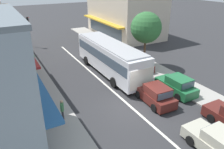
# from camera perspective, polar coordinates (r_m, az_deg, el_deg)

# --- Properties ---
(ground_plane) EXTENTS (140.00, 140.00, 0.00)m
(ground_plane) POSITION_cam_1_polar(r_m,az_deg,el_deg) (17.08, 5.17, -8.60)
(ground_plane) COLOR #2D2D30
(lane_centre_line) EXTENTS (0.20, 28.00, 0.01)m
(lane_centre_line) POSITION_cam_1_polar(r_m,az_deg,el_deg) (20.04, -1.17, -3.15)
(lane_centre_line) COLOR silver
(lane_centre_line) RESTS_ON ground
(sidewalk_left) EXTENTS (5.20, 44.00, 0.14)m
(sidewalk_left) POSITION_cam_1_polar(r_m,az_deg,el_deg) (20.05, -21.52, -4.79)
(sidewalk_left) COLOR #A39E96
(sidewalk_left) RESTS_ON ground
(kerb_right) EXTENTS (2.80, 44.00, 0.12)m
(kerb_right) POSITION_cam_1_polar(r_m,az_deg,el_deg) (24.66, 9.47, 2.13)
(kerb_right) COLOR #A39E96
(kerb_right) RESTS_ON ground
(building_right_far) EXTENTS (8.62, 13.45, 8.23)m
(building_right_far) POSITION_cam_1_polar(r_m,az_deg,el_deg) (37.44, 3.31, 16.48)
(building_right_far) COLOR beige
(building_right_far) RESTS_ON ground
(city_bus) EXTENTS (2.77, 10.86, 3.23)m
(city_bus) POSITION_cam_1_polar(r_m,az_deg,el_deg) (22.12, -0.52, 4.89)
(city_bus) COLOR silver
(city_bus) RESTS_ON ground
(sedan_behind_bus_mid) EXTENTS (1.91, 4.20, 1.47)m
(sedan_behind_bus_mid) POSITION_cam_1_polar(r_m,az_deg,el_deg) (14.17, 26.35, -16.11)
(sedan_behind_bus_mid) COLOR #B7B29E
(sedan_behind_bus_mid) RESTS_ON ground
(hatchback_adjacent_lane_lead) EXTENTS (1.95, 3.77, 1.54)m
(hatchback_adjacent_lane_lead) POSITION_cam_1_polar(r_m,az_deg,el_deg) (17.62, 11.21, -5.20)
(hatchback_adjacent_lane_lead) COLOR #561E19
(hatchback_adjacent_lane_lead) RESTS_ON ground
(parked_hatchback_kerb_second) EXTENTS (1.84, 3.71, 1.54)m
(parked_hatchback_kerb_second) POSITION_cam_1_polar(r_m,az_deg,el_deg) (19.50, 16.52, -2.74)
(parked_hatchback_kerb_second) COLOR #1E6638
(parked_hatchback_kerb_second) RESTS_ON ground
(parked_sedan_kerb_third) EXTENTS (1.99, 4.25, 1.47)m
(parked_sedan_kerb_third) POSITION_cam_1_polar(r_m,az_deg,el_deg) (23.68, 6.52, 2.93)
(parked_sedan_kerb_third) COLOR #561E19
(parked_sedan_kerb_third) RESTS_ON ground
(traffic_light_downstreet) EXTENTS (0.33, 0.24, 4.20)m
(traffic_light_downstreet) POSITION_cam_1_polar(r_m,az_deg,el_deg) (32.74, -20.97, 11.56)
(traffic_light_downstreet) COLOR gray
(traffic_light_downstreet) RESTS_ON ground
(street_tree_right) EXTENTS (3.25, 3.25, 5.96)m
(street_tree_right) POSITION_cam_1_polar(r_m,az_deg,el_deg) (23.52, 8.89, 11.99)
(street_tree_right) COLOR brown
(street_tree_right) RESTS_ON ground
(pedestrian_with_handbag_near) EXTENTS (0.36, 0.66, 1.63)m
(pedestrian_with_handbag_near) POSITION_cam_1_polar(r_m,az_deg,el_deg) (15.31, -12.87, -8.74)
(pedestrian_with_handbag_near) COLOR #333338
(pedestrian_with_handbag_near) RESTS_ON sidewalk_left
(pedestrian_browsing_midblock) EXTENTS (0.51, 0.37, 1.63)m
(pedestrian_browsing_midblock) POSITION_cam_1_polar(r_m,az_deg,el_deg) (24.86, -19.97, 3.63)
(pedestrian_browsing_midblock) COLOR #333338
(pedestrian_browsing_midblock) RESTS_ON sidewalk_left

